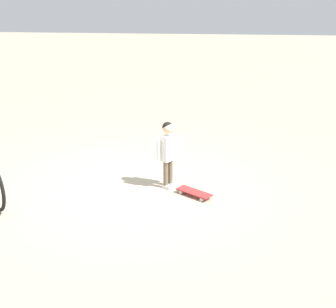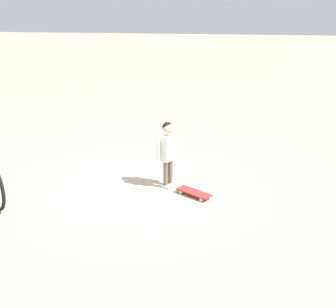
{
  "view_description": "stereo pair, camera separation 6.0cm",
  "coord_description": "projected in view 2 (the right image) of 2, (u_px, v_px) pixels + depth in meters",
  "views": [
    {
      "loc": [
        -6.64,
        -1.27,
        2.98
      ],
      "look_at": [
        0.04,
        -0.58,
        0.55
      ],
      "focal_mm": 49.58,
      "sensor_mm": 36.0,
      "label": 1
    },
    {
      "loc": [
        -6.63,
        -1.33,
        2.98
      ],
      "look_at": [
        0.04,
        -0.58,
        0.55
      ],
      "focal_mm": 49.58,
      "sensor_mm": 36.0,
      "label": 2
    }
  ],
  "objects": [
    {
      "name": "child_person",
      "position": [
        168.0,
        148.0,
        7.11
      ],
      "size": [
        0.28,
        0.37,
        1.06
      ],
      "color": "brown",
      "rests_on": "ground"
    },
    {
      "name": "skateboard",
      "position": [
        194.0,
        192.0,
        6.98
      ],
      "size": [
        0.48,
        0.57,
        0.07
      ],
      "color": "#B22D2D",
      "rests_on": "ground"
    },
    {
      "name": "ground_plane",
      "position": [
        132.0,
        186.0,
        7.35
      ],
      "size": [
        50.0,
        50.0,
        0.0
      ],
      "primitive_type": "plane",
      "color": "tan"
    }
  ]
}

